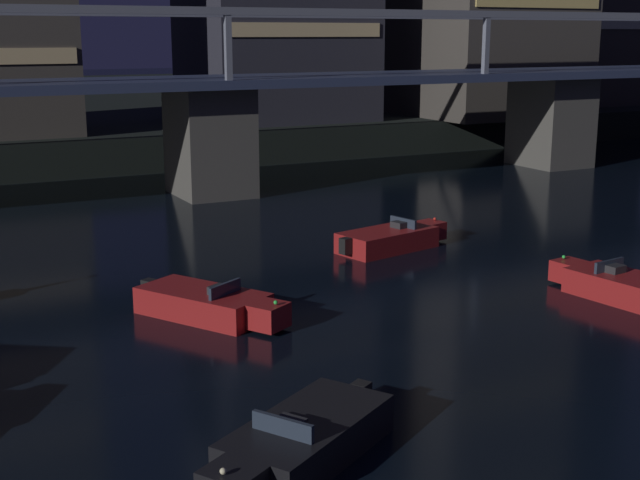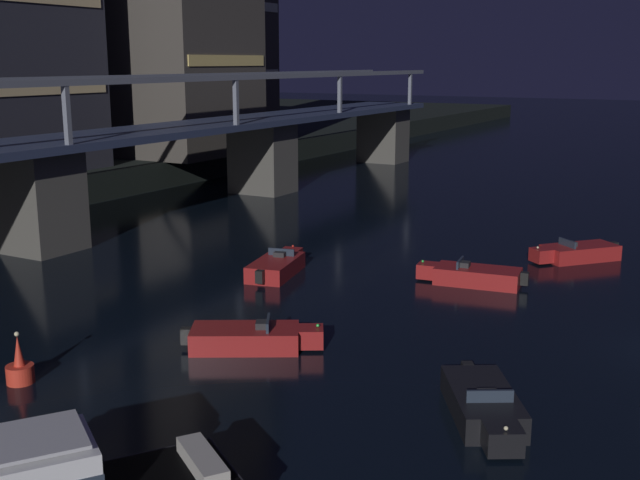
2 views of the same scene
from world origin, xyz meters
The scene contains 7 objects.
river_bridge centered at (0.00, 33.29, 4.13)m, with size 96.78×6.40×9.38m.
speedboat_near_right centered at (12.27, 6.63, 0.41)m, with size 4.54×4.22×1.16m.
speedboat_mid_left centered at (-7.09, 14.18, 0.41)m, with size 3.62×4.86×1.16m.
speedboat_mid_center centered at (-8.53, 4.95, 0.41)m, with size 4.84×3.66×1.16m.
speedboat_mid_right centered at (5.18, 9.91, 0.41)m, with size 2.33×5.23×1.16m.
speedboat_far_left centered at (2.12, 18.90, 0.41)m, with size 5.21×2.61×1.16m.
channel_buoy centered at (-13.40, 18.98, 0.48)m, with size 0.90×0.90×1.76m.
Camera 2 is at (-29.64, -1.41, 10.28)m, focal length 44.33 mm.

